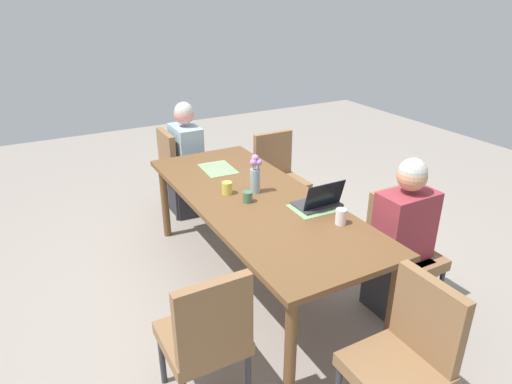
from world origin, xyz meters
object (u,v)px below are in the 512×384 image
(person_near_left_near, at_px, (401,247))
(chair_head_right_left_mid, at_px, (179,168))
(chair_far_right_mid, at_px, (207,334))
(person_head_right_left_mid, at_px, (187,166))
(coffee_mug_near_right, at_px, (227,188))
(coffee_mug_near_left, at_px, (248,197))
(chair_head_left_right_near, at_px, (407,353))
(flower_vase, at_px, (255,175))
(dining_table, at_px, (256,207))
(chair_near_left_far, at_px, (278,174))
(coffee_mug_centre_left, at_px, (341,217))
(chair_near_left_near, at_px, (399,244))
(laptop_near_left_near, at_px, (319,202))

(person_near_left_near, bearing_deg, chair_head_right_left_mid, 19.43)
(chair_head_right_left_mid, distance_m, chair_far_right_mid, 2.56)
(person_head_right_left_mid, xyz_separation_m, coffee_mug_near_right, (-1.31, 0.16, 0.28))
(person_head_right_left_mid, distance_m, coffee_mug_near_left, 1.54)
(chair_head_left_right_near, relative_size, flower_vase, 2.91)
(dining_table, distance_m, chair_far_right_mid, 1.22)
(chair_near_left_far, height_order, coffee_mug_near_right, chair_near_left_far)
(person_head_right_left_mid, relative_size, coffee_mug_centre_left, 11.07)
(dining_table, height_order, chair_far_right_mid, chair_far_right_mid)
(dining_table, height_order, person_head_right_left_mid, person_head_right_left_mid)
(chair_head_left_right_near, relative_size, coffee_mug_near_right, 9.44)
(chair_near_left_near, distance_m, laptop_near_left_near, 0.67)
(dining_table, relative_size, coffee_mug_centre_left, 21.85)
(person_head_right_left_mid, height_order, coffee_mug_near_right, person_head_right_left_mid)
(person_near_left_near, distance_m, chair_head_left_right_near, 1.03)
(chair_near_left_far, relative_size, chair_head_left_right_near, 1.00)
(chair_head_right_left_mid, height_order, chair_head_left_right_near, same)
(flower_vase, height_order, coffee_mug_near_right, flower_vase)
(dining_table, height_order, coffee_mug_near_left, coffee_mug_near_left)
(dining_table, xyz_separation_m, coffee_mug_centre_left, (-0.63, -0.30, 0.13))
(chair_head_left_right_near, xyz_separation_m, coffee_mug_centre_left, (0.90, -0.26, 0.31))
(coffee_mug_centre_left, bearing_deg, laptop_near_left_near, -5.04)
(laptop_near_left_near, relative_size, coffee_mug_near_right, 3.36)
(chair_head_right_left_mid, bearing_deg, person_near_left_near, -160.57)
(person_head_right_left_mid, height_order, coffee_mug_centre_left, person_head_right_left_mid)
(chair_near_left_far, distance_m, coffee_mug_centre_left, 1.63)
(chair_head_right_left_mid, xyz_separation_m, coffee_mug_centre_left, (-2.18, -0.37, 0.31))
(dining_table, xyz_separation_m, laptop_near_left_near, (-0.36, -0.32, 0.12))
(dining_table, relative_size, chair_head_left_right_near, 2.62)
(chair_near_left_near, height_order, coffee_mug_near_left, chair_near_left_near)
(person_head_right_left_mid, relative_size, coffee_mug_near_left, 14.78)
(person_head_right_left_mid, xyz_separation_m, coffee_mug_near_left, (-1.51, 0.09, 0.27))
(person_near_left_near, bearing_deg, person_head_right_left_mid, 18.22)
(chair_near_left_far, bearing_deg, coffee_mug_near_left, 137.95)
(flower_vase, xyz_separation_m, laptop_near_left_near, (-0.45, -0.28, -0.10))
(person_near_left_near, relative_size, chair_head_right_left_mid, 1.33)
(flower_vase, bearing_deg, chair_far_right_mid, 139.79)
(person_head_right_left_mid, xyz_separation_m, flower_vase, (-1.39, -0.05, 0.38))
(coffee_mug_near_left, bearing_deg, chair_far_right_mid, 140.83)
(person_near_left_near, relative_size, coffee_mug_centre_left, 11.07)
(person_head_right_left_mid, height_order, flower_vase, person_head_right_left_mid)
(dining_table, height_order, person_near_left_near, person_near_left_near)
(person_head_right_left_mid, relative_size, coffee_mug_near_right, 12.53)
(flower_vase, bearing_deg, chair_near_left_near, -136.60)
(coffee_mug_near_left, bearing_deg, chair_near_left_far, -42.05)
(flower_vase, distance_m, coffee_mug_centre_left, 0.78)
(chair_head_left_right_near, bearing_deg, dining_table, 1.55)
(coffee_mug_near_left, bearing_deg, dining_table, -71.07)
(person_near_left_near, xyz_separation_m, chair_head_right_left_mid, (2.33, 0.82, -0.03))
(chair_near_left_far, xyz_separation_m, chair_far_right_mid, (-1.81, 1.55, 0.00))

